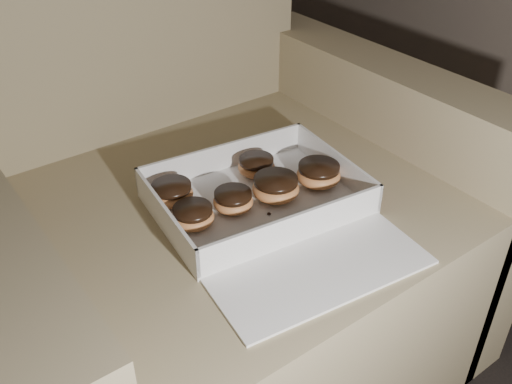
{
  "coord_description": "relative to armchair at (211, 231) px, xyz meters",
  "views": [
    {
      "loc": [
        0.43,
        -0.18,
        1.05
      ],
      "look_at": [
        0.93,
        0.49,
        0.48
      ],
      "focal_mm": 40.0,
      "sensor_mm": 36.0,
      "label": 1
    }
  ],
  "objects": [
    {
      "name": "bakery_box",
      "position": [
        0.02,
        -0.17,
        0.15
      ],
      "size": [
        0.4,
        0.45,
        0.06
      ],
      "rotation": [
        0.0,
        0.0,
        -0.12
      ],
      "color": "white",
      "rests_on": "armchair"
    },
    {
      "name": "crumb_a",
      "position": [
        0.01,
        -0.18,
        0.15
      ],
      "size": [
        0.01,
        0.01,
        0.0
      ],
      "primitive_type": "ellipsoid",
      "color": "black",
      "rests_on": "bakery_box"
    },
    {
      "name": "donut_a",
      "position": [
        -0.11,
        -0.12,
        0.16
      ],
      "size": [
        0.07,
        0.07,
        0.04
      ],
      "color": "#EA9451",
      "rests_on": "bakery_box"
    },
    {
      "name": "donut_b",
      "position": [
        -0.03,
        -0.13,
        0.16
      ],
      "size": [
        0.07,
        0.07,
        0.04
      ],
      "color": "#EA9451",
      "rests_on": "bakery_box"
    },
    {
      "name": "donut_e",
      "position": [
        0.15,
        -0.15,
        0.17
      ],
      "size": [
        0.08,
        0.08,
        0.04
      ],
      "color": "#EA9451",
      "rests_on": "bakery_box"
    },
    {
      "name": "crumb_c",
      "position": [
        -0.0,
        -0.24,
        0.15
      ],
      "size": [
        0.01,
        0.01,
        0.0
      ],
      "primitive_type": "ellipsoid",
      "color": "black",
      "rests_on": "bakery_box"
    },
    {
      "name": "donut_d",
      "position": [
        -0.1,
        -0.05,
        0.16
      ],
      "size": [
        0.08,
        0.08,
        0.04
      ],
      "color": "#EA9451",
      "rests_on": "bakery_box"
    },
    {
      "name": "donut_c",
      "position": [
        0.05,
        -0.14,
        0.17
      ],
      "size": [
        0.08,
        0.08,
        0.04
      ],
      "color": "#EA9451",
      "rests_on": "bakery_box"
    },
    {
      "name": "armchair",
      "position": [
        0.0,
        0.0,
        0.0
      ],
      "size": [
        0.97,
        0.82,
        1.02
      ],
      "color": "#897D57",
      "rests_on": "floor"
    },
    {
      "name": "crumb_b",
      "position": [
        0.05,
        -0.25,
        0.15
      ],
      "size": [
        0.01,
        0.01,
        0.0
      ],
      "primitive_type": "ellipsoid",
      "color": "black",
      "rests_on": "bakery_box"
    },
    {
      "name": "donut_f",
      "position": [
        0.07,
        -0.06,
        0.16
      ],
      "size": [
        0.07,
        0.07,
        0.04
      ],
      "color": "#EA9451",
      "rests_on": "bakery_box"
    }
  ]
}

